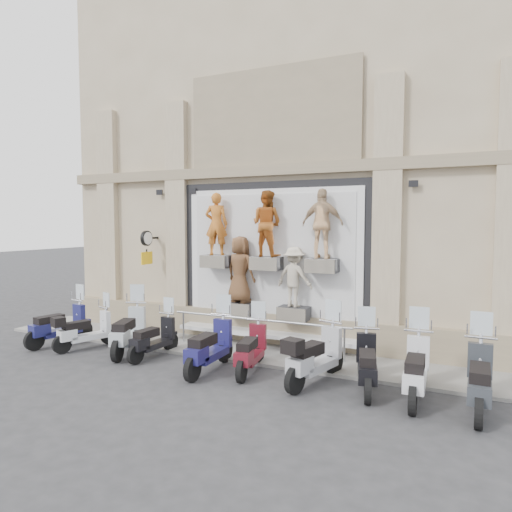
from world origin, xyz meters
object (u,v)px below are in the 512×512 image
(clock_sign_bracket, at_px, (147,243))
(scooter_b, at_px, (86,322))
(scooter_d, at_px, (154,329))
(scooter_j, at_px, (480,365))
(guard_rail, at_px, (257,336))
(scooter_e, at_px, (210,335))
(scooter_c, at_px, (128,321))
(scooter_i, at_px, (416,357))
(scooter_a, at_px, (59,316))
(scooter_f, at_px, (251,339))
(scooter_h, at_px, (367,352))
(scooter_g, at_px, (316,344))

(clock_sign_bracket, xyz_separation_m, scooter_b, (-0.49, -2.02, -2.06))
(scooter_d, bearing_deg, scooter_j, 2.65)
(guard_rail, height_order, scooter_e, scooter_e)
(scooter_d, distance_m, scooter_e, 1.88)
(scooter_c, height_order, scooter_e, scooter_c)
(scooter_c, xyz_separation_m, scooter_i, (7.16, -0.18, -0.01))
(scooter_c, bearing_deg, scooter_d, -22.36)
(scooter_b, bearing_deg, scooter_a, -160.04)
(scooter_f, relative_size, scooter_i, 0.91)
(scooter_e, bearing_deg, scooter_j, -0.13)
(guard_rail, xyz_separation_m, scooter_h, (3.12, -1.46, 0.34))
(scooter_h, bearing_deg, clock_sign_bracket, 151.81)
(scooter_f, bearing_deg, scooter_e, -168.76)
(scooter_a, distance_m, scooter_j, 10.58)
(guard_rail, relative_size, scooter_h, 2.55)
(guard_rail, bearing_deg, scooter_f, -70.89)
(guard_rail, relative_size, scooter_j, 2.40)
(scooter_c, bearing_deg, scooter_f, -20.58)
(scooter_d, xyz_separation_m, scooter_g, (4.30, -0.10, 0.13))
(scooter_a, bearing_deg, scooter_h, 12.25)
(scooter_f, height_order, scooter_j, scooter_j)
(scooter_e, height_order, scooter_h, scooter_e)
(scooter_j, bearing_deg, scooter_i, 175.74)
(scooter_g, bearing_deg, scooter_d, -166.11)
(guard_rail, relative_size, scooter_d, 2.82)
(scooter_e, bearing_deg, scooter_h, 3.93)
(scooter_d, height_order, scooter_j, scooter_j)
(guard_rail, height_order, scooter_a, scooter_a)
(scooter_e, xyz_separation_m, scooter_i, (4.47, 0.20, 0.00))
(scooter_c, distance_m, scooter_e, 2.71)
(scooter_g, xyz_separation_m, scooter_j, (3.11, -0.15, 0.00))
(scooter_g, bearing_deg, scooter_c, -166.33)
(scooter_b, xyz_separation_m, scooter_f, (4.90, 0.10, 0.03))
(guard_rail, relative_size, scooter_b, 2.78)
(scooter_d, distance_m, scooter_j, 7.42)
(scooter_e, relative_size, scooter_f, 1.10)
(scooter_h, bearing_deg, scooter_i, -19.09)
(scooter_e, xyz_separation_m, scooter_f, (0.89, 0.32, -0.07))
(scooter_h, xyz_separation_m, scooter_j, (2.06, -0.22, 0.05))
(scooter_e, distance_m, scooter_f, 0.95)
(scooter_c, xyz_separation_m, scooter_h, (6.20, -0.07, -0.06))
(scooter_h, bearing_deg, scooter_e, 172.18)
(scooter_c, relative_size, scooter_j, 1.01)
(scooter_a, xyz_separation_m, scooter_j, (10.58, -0.14, 0.04))
(scooter_g, height_order, scooter_i, scooter_g)
(scooter_h, bearing_deg, scooter_a, 167.73)
(scooter_f, distance_m, scooter_i, 3.58)
(scooter_b, xyz_separation_m, scooter_d, (2.16, 0.12, -0.01))
(scooter_a, distance_m, scooter_g, 7.46)
(scooter_f, relative_size, scooter_g, 0.90)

